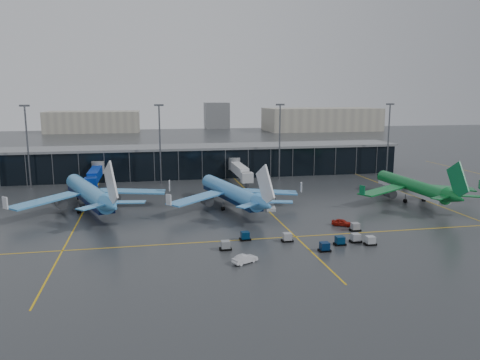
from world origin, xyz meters
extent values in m
plane|color=#282B2D|center=(0.00, 0.00, 0.00)|extent=(600.00, 600.00, 0.00)
cube|color=black|center=(0.00, 62.00, 5.00)|extent=(140.00, 16.00, 10.00)
cube|color=slate|center=(0.00, 62.00, 10.30)|extent=(142.00, 17.00, 0.80)
cylinder|color=#595B60|center=(-35.00, 53.50, 5.20)|extent=(4.00, 4.00, 4.00)
cube|color=navy|center=(-35.00, 40.00, 4.40)|extent=(3.00, 24.00, 3.00)
cylinder|color=#595B60|center=(-35.00, 32.50, 1.30)|extent=(1.00, 1.00, 2.60)
cylinder|color=#595B60|center=(10.00, 53.50, 5.20)|extent=(4.00, 4.00, 4.00)
cube|color=silver|center=(10.00, 40.00, 4.40)|extent=(3.00, 24.00, 3.00)
cylinder|color=#595B60|center=(10.00, 32.50, 1.30)|extent=(1.00, 1.00, 2.60)
cylinder|color=#595B60|center=(-55.00, 50.00, 12.50)|extent=(0.50, 0.50, 25.00)
cube|color=#595B60|center=(-55.00, 50.00, 25.20)|extent=(3.00, 0.40, 0.60)
cylinder|color=#595B60|center=(-15.00, 50.00, 12.50)|extent=(0.50, 0.50, 25.00)
cube|color=#595B60|center=(-15.00, 50.00, 25.20)|extent=(3.00, 0.40, 0.60)
cylinder|color=#595B60|center=(25.00, 50.00, 12.50)|extent=(0.50, 0.50, 25.00)
cube|color=#595B60|center=(25.00, 50.00, 25.20)|extent=(3.00, 0.40, 0.60)
cylinder|color=#595B60|center=(65.00, 50.00, 12.50)|extent=(0.50, 0.50, 25.00)
cube|color=#595B60|center=(65.00, 50.00, 25.20)|extent=(3.00, 0.40, 0.60)
cube|color=#B2AD99|center=(120.00, 260.00, 9.00)|extent=(90.00, 42.00, 18.00)
cube|color=#B2AD99|center=(-60.00, 280.00, 8.00)|extent=(70.00, 38.00, 16.00)
cube|color=#B2AD99|center=(40.00, 300.00, 11.00)|extent=(20.00, 20.00, 22.00)
cube|color=gold|center=(-35.00, 20.00, 0.01)|extent=(0.30, 120.00, 0.02)
cube|color=gold|center=(10.00, 20.00, 0.01)|extent=(0.30, 120.00, 0.02)
cube|color=gold|center=(55.00, 20.00, 0.01)|extent=(0.30, 120.00, 0.02)
cube|color=gold|center=(10.00, -15.00, 0.01)|extent=(220.00, 0.30, 0.02)
cube|color=black|center=(20.42, -20.68, 0.18)|extent=(2.20, 1.50, 0.36)
cube|color=#909398|center=(20.42, -20.68, 0.95)|extent=(1.60, 1.50, 1.50)
cube|color=black|center=(16.69, -21.75, 0.18)|extent=(2.20, 1.50, 0.36)
cube|color=#052545|center=(16.69, -21.75, 0.95)|extent=(1.60, 1.50, 1.50)
cube|color=black|center=(23.69, -13.44, 0.18)|extent=(2.20, 1.50, 0.36)
cube|color=gray|center=(23.69, -13.44, 0.95)|extent=(1.60, 1.50, 1.50)
cube|color=black|center=(22.44, -22.82, 0.18)|extent=(2.20, 1.50, 0.36)
cube|color=#9CA1A5|center=(22.44, -22.82, 0.95)|extent=(1.60, 1.50, 1.50)
cube|color=black|center=(-0.51, -15.25, 0.18)|extent=(2.20, 1.50, 0.36)
cube|color=#052241|center=(-0.51, -15.25, 0.95)|extent=(1.60, 1.50, 1.50)
cube|color=black|center=(7.41, -17.73, 0.18)|extent=(2.20, 1.50, 0.36)
cube|color=#989AA0|center=(7.41, -17.73, 0.95)|extent=(1.60, 1.50, 1.50)
cube|color=black|center=(-5.31, -20.31, 0.18)|extent=(2.20, 1.50, 0.36)
cube|color=gray|center=(-5.31, -20.31, 0.95)|extent=(1.60, 1.50, 1.50)
cube|color=black|center=(12.45, -24.69, 0.18)|extent=(2.20, 1.50, 0.36)
cube|color=#051A3E|center=(12.45, -24.69, 0.95)|extent=(1.60, 1.50, 1.50)
cube|color=silver|center=(10.79, 7.53, 0.40)|extent=(2.69, 3.52, 0.80)
cube|color=silver|center=(10.79, 7.53, 2.30)|extent=(2.04, 3.06, 2.29)
imported|color=#A0160C|center=(22.47, -9.27, 0.76)|extent=(4.67, 3.97, 1.51)
imported|color=silver|center=(-3.17, -27.84, 0.76)|extent=(4.86, 3.57, 1.53)
camera|label=1|loc=(-18.74, -102.41, 28.32)|focal=35.00mm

